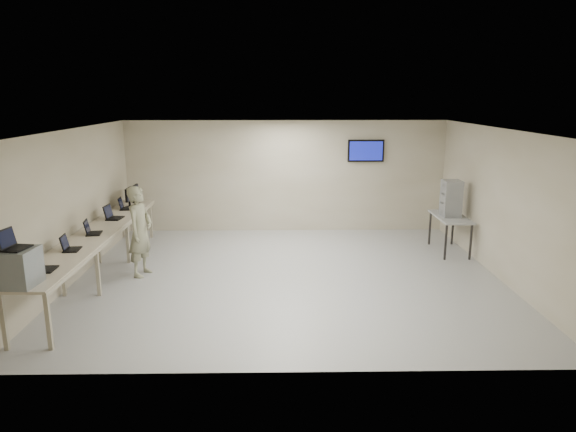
{
  "coord_description": "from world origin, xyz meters",
  "views": [
    {
      "loc": [
        -0.17,
        -9.33,
        3.4
      ],
      "look_at": [
        0.0,
        0.2,
        1.15
      ],
      "focal_mm": 32.0,
      "sensor_mm": 36.0,
      "label": 1
    }
  ],
  "objects_px": {
    "workbench": "(97,236)",
    "soldier": "(140,231)",
    "side_table": "(450,219)",
    "equipment_box": "(19,267)"
  },
  "relations": [
    {
      "from": "soldier",
      "to": "workbench",
      "type": "bearing_deg",
      "value": 116.26
    },
    {
      "from": "equipment_box",
      "to": "soldier",
      "type": "distance_m",
      "value": 3.04
    },
    {
      "from": "side_table",
      "to": "workbench",
      "type": "bearing_deg",
      "value": -167.78
    },
    {
      "from": "workbench",
      "to": "side_table",
      "type": "xyz_separation_m",
      "value": [
        7.19,
        1.56,
        -0.09
      ]
    },
    {
      "from": "workbench",
      "to": "equipment_box",
      "type": "relative_size",
      "value": 11.77
    },
    {
      "from": "workbench",
      "to": "soldier",
      "type": "bearing_deg",
      "value": 11.64
    },
    {
      "from": "workbench",
      "to": "side_table",
      "type": "distance_m",
      "value": 7.35
    },
    {
      "from": "equipment_box",
      "to": "soldier",
      "type": "relative_size",
      "value": 0.29
    },
    {
      "from": "workbench",
      "to": "soldier",
      "type": "xyz_separation_m",
      "value": [
        0.77,
        0.16,
        0.04
      ]
    },
    {
      "from": "soldier",
      "to": "equipment_box",
      "type": "bearing_deg",
      "value": 178.68
    }
  ]
}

